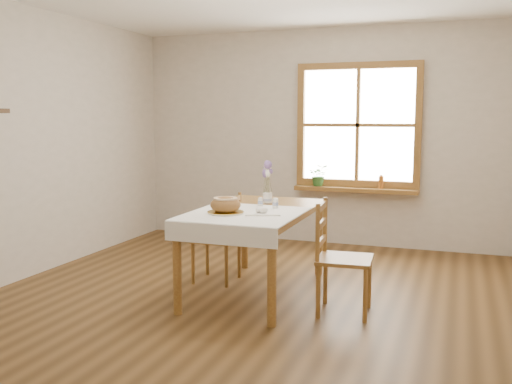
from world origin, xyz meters
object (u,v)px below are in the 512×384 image
at_px(bread_plate, 226,212).
at_px(flower_vase, 267,199).
at_px(dining_table, 256,219).
at_px(chair_left, 216,238).
at_px(chair_right, 345,258).

bearing_deg(bread_plate, flower_vase, 78.66).
bearing_deg(bread_plate, dining_table, 68.61).
bearing_deg(flower_vase, bread_plate, -101.34).
bearing_deg(chair_left, chair_right, 68.99).
relative_size(chair_left, flower_vase, 8.75).
relative_size(dining_table, chair_left, 1.91).
bearing_deg(flower_vase, chair_right, -34.66).
bearing_deg(chair_right, bread_plate, 91.54).
height_order(chair_left, flower_vase, flower_vase).
relative_size(bread_plate, flower_vase, 3.06).
xyz_separation_m(dining_table, bread_plate, (-0.14, -0.35, 0.10)).
bearing_deg(bread_plate, chair_left, 120.65).
distance_m(dining_table, flower_vase, 0.35).
bearing_deg(dining_table, chair_right, -17.20).
bearing_deg(chair_right, flower_vase, 51.34).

